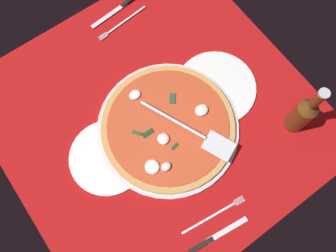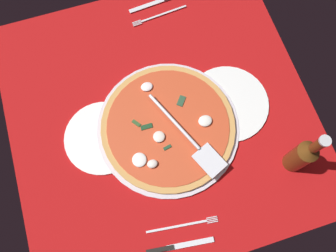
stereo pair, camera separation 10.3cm
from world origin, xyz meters
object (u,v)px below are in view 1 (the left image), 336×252
at_px(beer_bottle, 303,114).
at_px(dinner_plate_right, 108,157).
at_px(dinner_plate_left, 216,87).
at_px(pizza_server, 192,131).
at_px(place_setting_far, 213,227).
at_px(pizza, 168,127).
at_px(place_setting_near, 122,15).

bearing_deg(beer_bottle, dinner_plate_right, -25.18).
height_order(dinner_plate_left, pizza_server, pizza_server).
relative_size(pizza_server, place_setting_far, 1.29).
bearing_deg(pizza_server, pizza, -165.29).
distance_m(place_setting_far, beer_bottle, 0.40).
relative_size(dinner_plate_right, pizza_server, 0.77).
relative_size(dinner_plate_right, place_setting_far, 0.99).
bearing_deg(pizza_server, place_setting_near, 148.95).
distance_m(dinner_plate_right, place_setting_near, 0.49).
bearing_deg(dinner_plate_right, dinner_plate_left, 178.53).
height_order(dinner_plate_right, place_setting_near, place_setting_near).
bearing_deg(place_setting_near, dinner_plate_left, 98.00).
bearing_deg(dinner_plate_left, place_setting_near, -76.99).
relative_size(dinner_plate_left, place_setting_near, 1.14).
height_order(dinner_plate_right, pizza, pizza).
relative_size(pizza, place_setting_far, 1.75).
distance_m(dinner_plate_left, place_setting_far, 0.42).
bearing_deg(place_setting_far, pizza, 84.72).
distance_m(pizza, place_setting_far, 0.31).
relative_size(dinner_plate_left, pizza, 0.63).
bearing_deg(pizza, place_setting_far, 77.46).
bearing_deg(pizza, beer_bottle, 146.36).
height_order(dinner_plate_left, dinner_plate_right, same).
distance_m(pizza_server, beer_bottle, 0.31).
xyz_separation_m(place_setting_far, beer_bottle, (-0.38, -0.10, 0.09)).
xyz_separation_m(dinner_plate_left, place_setting_near, (0.09, -0.39, -0.00)).
bearing_deg(dinner_plate_right, pizza, 171.19).
height_order(pizza, beer_bottle, beer_bottle).
bearing_deg(dinner_plate_left, pizza, 5.74).
distance_m(pizza, beer_bottle, 0.38).
distance_m(pizza_server, place_setting_near, 0.47).
distance_m(dinner_plate_left, pizza_server, 0.18).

